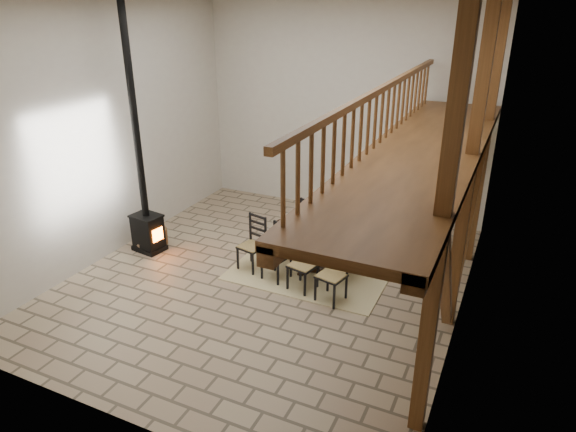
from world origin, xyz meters
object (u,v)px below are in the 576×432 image
at_px(wood_stove, 144,200).
at_px(dining_table, 312,251).
at_px(log_stack, 144,244).
at_px(log_basket, 155,236).

bearing_deg(wood_stove, dining_table, 19.82).
bearing_deg(dining_table, log_stack, -156.24).
bearing_deg(log_stack, wood_stove, -4.30).
height_order(dining_table, log_basket, dining_table).
relative_size(dining_table, log_stack, 5.30).
relative_size(dining_table, wood_stove, 0.50).
bearing_deg(wood_stove, log_basket, 111.57).
height_order(log_basket, log_stack, log_basket).
relative_size(wood_stove, log_stack, 10.59).
relative_size(log_basket, log_stack, 1.13).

